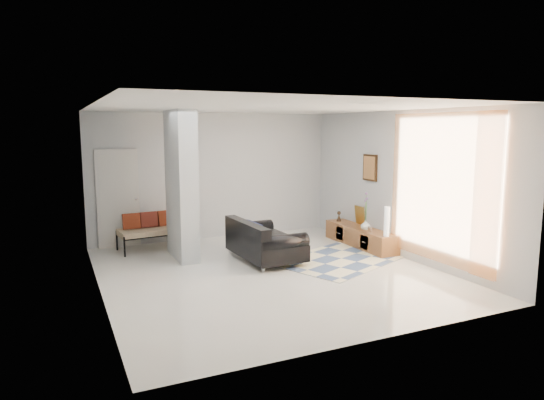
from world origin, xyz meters
name	(u,v)px	position (x,y,z in m)	size (l,w,h in m)	color
floor	(269,272)	(0.00, 0.00, 0.00)	(6.00, 6.00, 0.00)	silver
ceiling	(269,107)	(0.00, 0.00, 2.80)	(6.00, 6.00, 0.00)	white
wall_back	(214,176)	(0.00, 3.00, 1.40)	(6.00, 6.00, 0.00)	#BCBEC0
wall_front	(378,223)	(0.00, -3.00, 1.40)	(6.00, 6.00, 0.00)	#BCBEC0
wall_left	(96,202)	(-2.75, 0.00, 1.40)	(6.00, 6.00, 0.00)	#BCBEC0
wall_right	(400,184)	(2.75, 0.00, 1.40)	(6.00, 6.00, 0.00)	#BCBEC0
partition_column	(181,185)	(-1.10, 1.60, 1.40)	(0.35, 1.20, 2.80)	#B5BCBD
hallway_door	(118,199)	(-2.10, 2.96, 1.02)	(0.85, 0.06, 2.04)	silver
curtain	(440,188)	(2.67, -1.15, 1.45)	(2.55, 2.55, 0.00)	#FF9543
wall_art	(370,168)	(2.72, 0.92, 1.65)	(0.04, 0.45, 0.55)	#37210F
media_console	(360,236)	(2.52, 0.92, 0.20)	(0.45, 2.06, 0.80)	brown
loveseat	(262,242)	(0.20, 0.74, 0.35)	(1.05, 1.71, 0.76)	silver
daybed	(156,228)	(-1.43, 2.48, 0.42)	(1.62, 0.82, 0.77)	black
area_rug	(341,259)	(1.60, 0.20, 0.01)	(2.49, 1.66, 0.01)	beige
cylinder_lamp	(387,221)	(2.50, 0.02, 0.69)	(0.10, 0.10, 0.57)	silver
bronze_figurine	(339,216)	(2.47, 1.68, 0.51)	(0.11, 0.11, 0.23)	#322216
vase	(365,225)	(2.47, 0.67, 0.50)	(0.19, 0.19, 0.20)	silver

